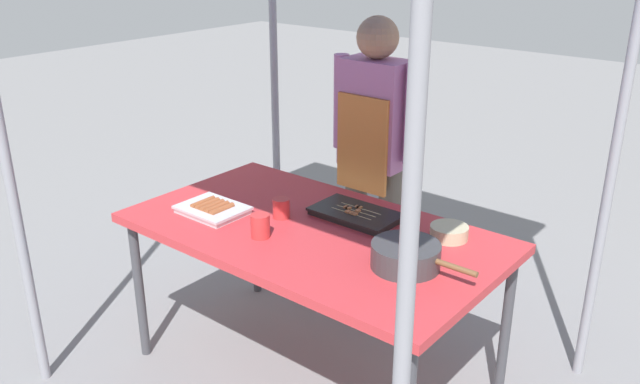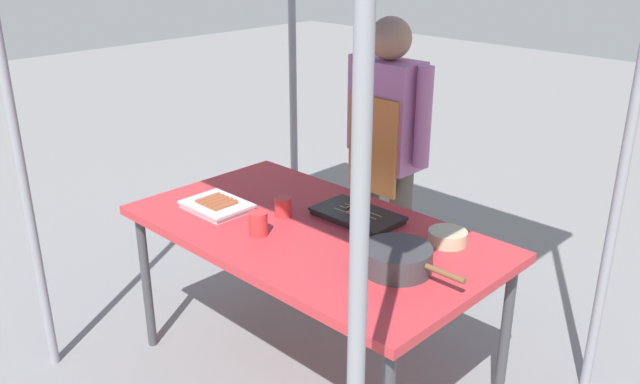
{
  "view_description": "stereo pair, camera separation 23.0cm",
  "coord_description": "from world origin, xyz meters",
  "px_view_note": "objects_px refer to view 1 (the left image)",
  "views": [
    {
      "loc": [
        1.64,
        -1.96,
        1.94
      ],
      "look_at": [
        0.0,
        0.05,
        0.9
      ],
      "focal_mm": 37.14,
      "sensor_mm": 36.0,
      "label": 1
    },
    {
      "loc": [
        1.81,
        -1.81,
        1.94
      ],
      "look_at": [
        0.0,
        0.05,
        0.9
      ],
      "focal_mm": 37.14,
      "sensor_mm": 36.0,
      "label": 2
    }
  ],
  "objects_px": {
    "tray_grilled_sausages": "(213,209)",
    "tray_meat_skewers": "(356,214)",
    "cooking_wok": "(406,255)",
    "drink_cup_near_edge": "(260,226)",
    "stall_table": "(313,239)",
    "condiment_bowl": "(449,232)",
    "vendor_woman": "(374,141)",
    "drink_cup_by_wok": "(281,208)"
  },
  "relations": [
    {
      "from": "tray_grilled_sausages",
      "to": "tray_meat_skewers",
      "type": "distance_m",
      "value": 0.64
    },
    {
      "from": "cooking_wok",
      "to": "drink_cup_near_edge",
      "type": "xyz_separation_m",
      "value": [
        -0.6,
        -0.16,
        -0.0
      ]
    },
    {
      "from": "stall_table",
      "to": "cooking_wok",
      "type": "bearing_deg",
      "value": -5.22
    },
    {
      "from": "stall_table",
      "to": "tray_meat_skewers",
      "type": "bearing_deg",
      "value": 69.38
    },
    {
      "from": "condiment_bowl",
      "to": "vendor_woman",
      "type": "relative_size",
      "value": 0.1
    },
    {
      "from": "cooking_wok",
      "to": "vendor_woman",
      "type": "xyz_separation_m",
      "value": [
        -0.71,
        0.8,
        0.11
      ]
    },
    {
      "from": "drink_cup_near_edge",
      "to": "vendor_woman",
      "type": "distance_m",
      "value": 0.97
    },
    {
      "from": "tray_meat_skewers",
      "to": "condiment_bowl",
      "type": "xyz_separation_m",
      "value": [
        0.42,
        0.07,
        0.01
      ]
    },
    {
      "from": "tray_grilled_sausages",
      "to": "drink_cup_near_edge",
      "type": "height_order",
      "value": "drink_cup_near_edge"
    },
    {
      "from": "condiment_bowl",
      "to": "vendor_woman",
      "type": "xyz_separation_m",
      "value": [
        -0.71,
        0.48,
        0.13
      ]
    },
    {
      "from": "tray_grilled_sausages",
      "to": "drink_cup_by_wok",
      "type": "xyz_separation_m",
      "value": [
        0.27,
        0.16,
        0.02
      ]
    },
    {
      "from": "tray_meat_skewers",
      "to": "drink_cup_near_edge",
      "type": "height_order",
      "value": "drink_cup_near_edge"
    },
    {
      "from": "tray_meat_skewers",
      "to": "vendor_woman",
      "type": "xyz_separation_m",
      "value": [
        -0.29,
        0.55,
        0.14
      ]
    },
    {
      "from": "drink_cup_near_edge",
      "to": "drink_cup_by_wok",
      "type": "relative_size",
      "value": 1.13
    },
    {
      "from": "tray_grilled_sausages",
      "to": "stall_table",
      "type": "bearing_deg",
      "value": 19.54
    },
    {
      "from": "drink_cup_by_wok",
      "to": "tray_meat_skewers",
      "type": "bearing_deg",
      "value": 39.07
    },
    {
      "from": "tray_meat_skewers",
      "to": "drink_cup_near_edge",
      "type": "distance_m",
      "value": 0.45
    },
    {
      "from": "tray_grilled_sausages",
      "to": "drink_cup_near_edge",
      "type": "relative_size",
      "value": 2.94
    },
    {
      "from": "stall_table",
      "to": "tray_meat_skewers",
      "type": "relative_size",
      "value": 4.12
    },
    {
      "from": "cooking_wok",
      "to": "condiment_bowl",
      "type": "relative_size",
      "value": 2.69
    },
    {
      "from": "stall_table",
      "to": "condiment_bowl",
      "type": "height_order",
      "value": "condiment_bowl"
    },
    {
      "from": "tray_meat_skewers",
      "to": "condiment_bowl",
      "type": "distance_m",
      "value": 0.43
    },
    {
      "from": "stall_table",
      "to": "condiment_bowl",
      "type": "distance_m",
      "value": 0.58
    },
    {
      "from": "vendor_woman",
      "to": "cooking_wok",
      "type": "bearing_deg",
      "value": 131.47
    },
    {
      "from": "cooking_wok",
      "to": "vendor_woman",
      "type": "distance_m",
      "value": 1.07
    },
    {
      "from": "tray_grilled_sausages",
      "to": "condiment_bowl",
      "type": "distance_m",
      "value": 1.04
    },
    {
      "from": "condiment_bowl",
      "to": "tray_meat_skewers",
      "type": "bearing_deg",
      "value": -170.15
    },
    {
      "from": "tray_grilled_sausages",
      "to": "cooking_wok",
      "type": "bearing_deg",
      "value": 6.91
    },
    {
      "from": "stall_table",
      "to": "cooking_wok",
      "type": "relative_size",
      "value": 3.79
    },
    {
      "from": "vendor_woman",
      "to": "drink_cup_by_wok",
      "type": "bearing_deg",
      "value": 92.69
    },
    {
      "from": "tray_grilled_sausages",
      "to": "vendor_woman",
      "type": "bearing_deg",
      "value": 75.61
    },
    {
      "from": "stall_table",
      "to": "cooking_wok",
      "type": "height_order",
      "value": "cooking_wok"
    },
    {
      "from": "stall_table",
      "to": "tray_grilled_sausages",
      "type": "bearing_deg",
      "value": -160.46
    },
    {
      "from": "drink_cup_near_edge",
      "to": "vendor_woman",
      "type": "height_order",
      "value": "vendor_woman"
    },
    {
      "from": "stall_table",
      "to": "vendor_woman",
      "type": "bearing_deg",
      "value": 105.83
    },
    {
      "from": "tray_grilled_sausages",
      "to": "condiment_bowl",
      "type": "xyz_separation_m",
      "value": [
        0.95,
        0.44,
        0.01
      ]
    },
    {
      "from": "condiment_bowl",
      "to": "drink_cup_near_edge",
      "type": "distance_m",
      "value": 0.78
    },
    {
      "from": "drink_cup_near_edge",
      "to": "vendor_woman",
      "type": "xyz_separation_m",
      "value": [
        -0.1,
        0.96,
        0.11
      ]
    },
    {
      "from": "drink_cup_near_edge",
      "to": "tray_grilled_sausages",
      "type": "bearing_deg",
      "value": 172.78
    },
    {
      "from": "cooking_wok",
      "to": "drink_cup_by_wok",
      "type": "distance_m",
      "value": 0.67
    },
    {
      "from": "tray_meat_skewers",
      "to": "drink_cup_by_wok",
      "type": "bearing_deg",
      "value": -140.93
    },
    {
      "from": "tray_meat_skewers",
      "to": "cooking_wok",
      "type": "distance_m",
      "value": 0.49
    }
  ]
}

